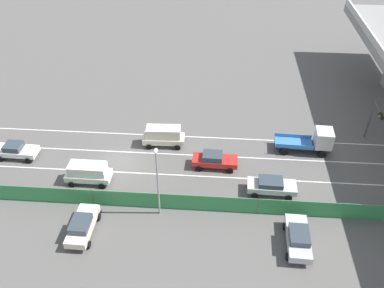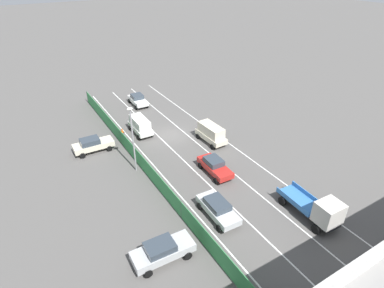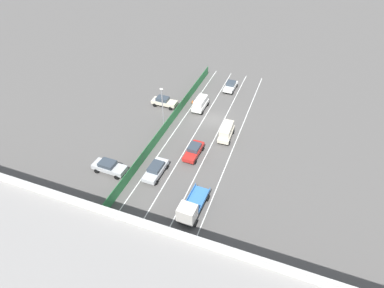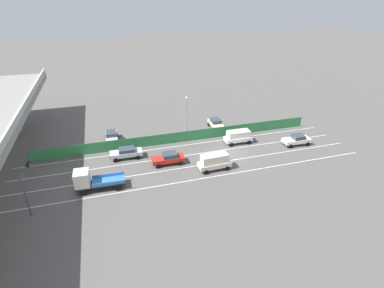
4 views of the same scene
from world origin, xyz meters
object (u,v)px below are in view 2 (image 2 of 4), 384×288
car_sedan_red (215,166)px  car_van_white (140,125)px  car_van_cream (211,133)px  traffic_cone (122,130)px  flatbed_truck_blue (319,210)px  car_sedan_silver (218,208)px  car_sedan_white (138,100)px  parked_sedan_cream (93,144)px  parked_wagon_silver (162,250)px  street_lamp (132,134)px

car_sedan_red → car_van_white: (3.16, -12.02, 0.30)m
car_van_cream → traffic_cone: car_van_cream is taller
car_sedan_red → flatbed_truck_blue: (-3.37, 10.38, 0.47)m
car_sedan_silver → flatbed_truck_blue: size_ratio=0.78×
car_van_cream → car_sedan_red: size_ratio=0.98×
car_sedan_red → car_sedan_silver: bearing=58.0°
car_van_white → car_sedan_white: bearing=-110.6°
car_van_cream → parked_sedan_cream: 13.87m
car_van_white → parked_wagon_silver: 20.18m
flatbed_truck_blue → parked_sedan_cream: bearing=-58.5°
flatbed_truck_blue → parked_sedan_cream: (12.95, -21.14, -0.44)m
car_sedan_white → car_sedan_silver: (3.45, 26.02, 0.00)m
car_sedan_silver → parked_sedan_cream: bearing=-69.1°
traffic_cone → parked_sedan_cream: bearing=30.6°
car_sedan_silver → flatbed_truck_blue: flatbed_truck_blue is taller
car_sedan_white → parked_sedan_cream: parked_sedan_cream is taller
car_sedan_red → traffic_cone: bearing=-69.0°
car_sedan_red → flatbed_truck_blue: bearing=108.0°
car_van_cream → car_sedan_white: (3.22, -15.01, -0.38)m
car_sedan_white → car_sedan_red: 20.58m
car_sedan_silver → car_van_white: bearing=-90.8°
car_van_cream → parked_sedan_cream: size_ratio=0.99×
car_sedan_white → parked_sedan_cream: bearing=45.5°
street_lamp → car_van_white: bearing=-116.3°
street_lamp → car_van_cream: bearing=-174.7°
car_sedan_red → flatbed_truck_blue: 10.92m
car_van_cream → parked_sedan_cream: bearing=-22.0°
car_sedan_red → parked_sedan_cream: 14.42m
flatbed_truck_blue → traffic_cone: flatbed_truck_blue is taller
car_van_white → car_sedan_red: bearing=104.7°
parked_sedan_cream → traffic_cone: size_ratio=6.69×
flatbed_truck_blue → traffic_cone: 25.27m
parked_sedan_cream → street_lamp: (-2.77, 6.13, 3.45)m
flatbed_truck_blue → parked_wagon_silver: (12.89, -3.25, -0.44)m
car_van_white → flatbed_truck_blue: (-6.53, 22.40, 0.17)m
parked_wagon_silver → car_van_white: bearing=-108.4°
car_sedan_white → street_lamp: 17.71m
car_van_cream → car_van_white: size_ratio=1.03×
car_sedan_white → car_sedan_red: bearing=89.9°
car_sedan_red → parked_wagon_silver: 11.90m
car_van_white → traffic_cone: bearing=-34.9°
car_sedan_silver → flatbed_truck_blue: 8.39m
car_sedan_red → traffic_cone: size_ratio=6.73×
car_van_cream → car_van_white: bearing=-45.1°
car_sedan_white → car_sedan_silver: size_ratio=0.95×
car_van_cream → car_sedan_white: bearing=-77.9°
street_lamp → parked_wagon_silver: bearing=77.0°
car_sedan_white → parked_sedan_cream: (9.64, 9.82, 0.04)m
flatbed_truck_blue → street_lamp: size_ratio=0.81×
car_van_cream → car_sedan_red: 6.47m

